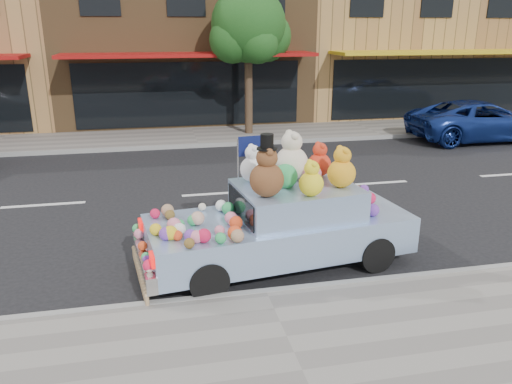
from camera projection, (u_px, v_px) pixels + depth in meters
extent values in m
plane|color=black|center=(219.00, 194.00, 12.03)|extent=(120.00, 120.00, 0.00)
cube|color=gray|center=(294.00, 356.00, 5.97)|extent=(60.00, 3.00, 0.12)
cube|color=gray|center=(195.00, 137.00, 18.05)|extent=(60.00, 3.00, 0.12)
cube|color=gray|center=(266.00, 294.00, 7.36)|extent=(60.00, 0.12, 0.13)
cube|color=gray|center=(199.00, 146.00, 16.66)|extent=(60.00, 0.12, 0.13)
cube|color=brown|center=(180.00, 35.00, 22.09)|extent=(10.00, 8.00, 7.00)
cube|color=black|center=(190.00, 94.00, 19.01)|extent=(8.50, 0.06, 2.40)
cube|color=maroon|center=(190.00, 55.00, 17.72)|extent=(9.00, 1.80, 0.12)
cube|color=#A97F47|center=(389.00, 35.00, 24.04)|extent=(10.00, 8.00, 7.00)
cube|color=black|center=(428.00, 88.00, 20.96)|extent=(8.50, 0.06, 2.40)
cube|color=gold|center=(444.00, 52.00, 19.68)|extent=(9.00, 1.80, 0.12)
cylinder|color=#38281C|center=(249.00, 92.00, 17.96)|extent=(0.28, 0.28, 3.20)
sphere|color=#134515|center=(248.00, 24.00, 17.24)|extent=(2.60, 2.60, 2.60)
sphere|color=#134515|center=(266.00, 36.00, 17.78)|extent=(1.80, 1.80, 1.80)
sphere|color=#134515|center=(232.00, 40.00, 17.09)|extent=(1.60, 1.60, 1.60)
sphere|color=#134515|center=(258.00, 43.00, 16.90)|extent=(1.40, 1.40, 1.40)
sphere|color=#134515|center=(237.00, 33.00, 17.83)|extent=(1.60, 1.60, 1.60)
imported|color=navy|center=(480.00, 121.00, 17.56)|extent=(5.05, 2.37, 1.40)
cylinder|color=black|center=(376.00, 254.00, 8.12)|extent=(0.62, 0.27, 0.60)
cylinder|color=black|center=(332.00, 221.00, 9.52)|extent=(0.62, 0.27, 0.60)
cylinder|color=black|center=(209.00, 281.00, 7.25)|extent=(0.62, 0.27, 0.60)
cylinder|color=black|center=(187.00, 240.00, 8.65)|extent=(0.62, 0.27, 0.60)
cube|color=#93B1DC|center=(279.00, 233.00, 8.30)|extent=(4.48, 2.22, 0.60)
cube|color=#93B1DC|center=(296.00, 200.00, 8.22)|extent=(2.07, 1.73, 0.50)
cube|color=silver|center=(144.00, 261.00, 7.66)|extent=(0.38, 1.79, 0.26)
cube|color=red|center=(152.00, 260.00, 6.97)|extent=(0.09, 0.29, 0.16)
cube|color=red|center=(141.00, 225.00, 8.19)|extent=(0.09, 0.29, 0.16)
cube|color=black|center=(241.00, 206.00, 7.93)|extent=(0.20, 1.29, 0.40)
sphere|color=brown|center=(267.00, 180.00, 7.55)|extent=(0.53, 0.53, 0.53)
sphere|color=brown|center=(267.00, 158.00, 7.44)|extent=(0.33, 0.33, 0.33)
sphere|color=brown|center=(269.00, 153.00, 7.30)|extent=(0.13, 0.13, 0.13)
sphere|color=brown|center=(265.00, 149.00, 7.51)|extent=(0.13, 0.13, 0.13)
cylinder|color=black|center=(267.00, 149.00, 7.40)|extent=(0.31, 0.31, 0.02)
cylinder|color=black|center=(267.00, 141.00, 7.36)|extent=(0.20, 0.20, 0.22)
sphere|color=beige|center=(291.00, 163.00, 8.39)|extent=(0.57, 0.57, 0.57)
sphere|color=beige|center=(292.00, 142.00, 8.27)|extent=(0.35, 0.35, 0.35)
sphere|color=beige|center=(294.00, 136.00, 8.12)|extent=(0.13, 0.13, 0.13)
sphere|color=beige|center=(290.00, 133.00, 8.35)|extent=(0.13, 0.13, 0.13)
sphere|color=orange|center=(341.00, 173.00, 8.01)|extent=(0.46, 0.46, 0.46)
sphere|color=orange|center=(342.00, 155.00, 7.91)|extent=(0.28, 0.28, 0.28)
sphere|color=orange|center=(345.00, 151.00, 7.79)|extent=(0.11, 0.11, 0.11)
sphere|color=orange|center=(340.00, 148.00, 7.98)|extent=(0.11, 0.11, 0.11)
sphere|color=red|center=(319.00, 165.00, 8.63)|extent=(0.41, 0.41, 0.41)
sphere|color=red|center=(320.00, 150.00, 8.55)|extent=(0.25, 0.25, 0.25)
sphere|color=red|center=(322.00, 146.00, 8.44)|extent=(0.10, 0.10, 0.10)
sphere|color=red|center=(319.00, 144.00, 8.60)|extent=(0.10, 0.10, 0.10)
sphere|color=white|center=(253.00, 169.00, 8.30)|extent=(0.43, 0.43, 0.43)
sphere|color=white|center=(253.00, 153.00, 8.21)|extent=(0.27, 0.27, 0.27)
sphere|color=white|center=(254.00, 149.00, 8.10)|extent=(0.10, 0.10, 0.10)
sphere|color=white|center=(252.00, 147.00, 8.27)|extent=(0.10, 0.10, 0.10)
sphere|color=yellow|center=(311.00, 184.00, 7.59)|extent=(0.38, 0.38, 0.38)
sphere|color=yellow|center=(312.00, 168.00, 7.52)|extent=(0.24, 0.24, 0.24)
sphere|color=yellow|center=(314.00, 165.00, 7.41)|extent=(0.09, 0.09, 0.09)
sphere|color=yellow|center=(310.00, 162.00, 7.57)|extent=(0.09, 0.09, 0.09)
sphere|color=green|center=(285.00, 176.00, 8.03)|extent=(0.40, 0.40, 0.40)
sphere|color=#D46A81|center=(312.00, 174.00, 8.24)|extent=(0.32, 0.32, 0.32)
sphere|color=green|center=(180.00, 224.00, 7.69)|extent=(0.15, 0.15, 0.15)
sphere|color=green|center=(221.00, 238.00, 7.15)|extent=(0.17, 0.17, 0.17)
sphere|color=brown|center=(170.00, 215.00, 8.04)|extent=(0.16, 0.16, 0.16)
sphere|color=#653196|center=(166.00, 234.00, 7.26)|extent=(0.20, 0.20, 0.20)
sphere|color=#D46A81|center=(196.00, 237.00, 7.16)|extent=(0.19, 0.19, 0.19)
sphere|color=#D46A81|center=(220.00, 230.00, 7.43)|extent=(0.16, 0.16, 0.16)
sphere|color=#C3143D|center=(155.00, 214.00, 8.10)|extent=(0.16, 0.16, 0.16)
sphere|color=#C3143D|center=(204.00, 236.00, 7.18)|extent=(0.21, 0.21, 0.21)
sphere|color=#653196|center=(191.00, 236.00, 7.20)|extent=(0.20, 0.20, 0.20)
sphere|color=white|center=(221.00, 206.00, 8.41)|extent=(0.20, 0.20, 0.20)
sphere|color=#D46A81|center=(233.00, 222.00, 7.76)|extent=(0.16, 0.16, 0.16)
sphere|color=green|center=(228.00, 208.00, 8.26)|extent=(0.21, 0.21, 0.21)
sphere|color=gold|center=(156.00, 229.00, 7.44)|extent=(0.18, 0.18, 0.18)
sphere|color=#D46A81|center=(231.00, 218.00, 7.87)|extent=(0.20, 0.20, 0.20)
sphere|color=red|center=(236.00, 223.00, 7.66)|extent=(0.21, 0.21, 0.21)
sphere|color=#926D50|center=(168.00, 210.00, 8.18)|extent=(0.21, 0.21, 0.21)
sphere|color=#D46A81|center=(174.00, 225.00, 7.57)|extent=(0.22, 0.22, 0.22)
sphere|color=white|center=(180.00, 229.00, 7.42)|extent=(0.19, 0.19, 0.19)
sphere|color=gold|center=(170.00, 233.00, 7.27)|extent=(0.21, 0.21, 0.21)
sphere|color=beige|center=(202.00, 207.00, 8.45)|extent=(0.13, 0.13, 0.13)
sphere|color=green|center=(193.00, 220.00, 7.80)|extent=(0.17, 0.17, 0.17)
sphere|color=red|center=(235.00, 233.00, 7.27)|extent=(0.22, 0.22, 0.22)
sphere|color=#926D50|center=(237.00, 236.00, 7.18)|extent=(0.20, 0.20, 0.20)
sphere|color=red|center=(178.00, 235.00, 7.26)|extent=(0.15, 0.15, 0.15)
sphere|color=brown|center=(189.00, 243.00, 6.99)|extent=(0.15, 0.15, 0.15)
sphere|color=green|center=(193.00, 234.00, 7.33)|extent=(0.14, 0.14, 0.14)
sphere|color=#D8A88C|center=(198.00, 218.00, 7.80)|extent=(0.22, 0.22, 0.22)
sphere|color=red|center=(143.00, 246.00, 7.69)|extent=(0.15, 0.15, 0.15)
sphere|color=#C3143D|center=(149.00, 266.00, 7.02)|extent=(0.18, 0.18, 0.18)
sphere|color=beige|center=(149.00, 268.00, 7.00)|extent=(0.12, 0.12, 0.12)
sphere|color=#D46A81|center=(139.00, 234.00, 8.11)|extent=(0.17, 0.17, 0.17)
sphere|color=green|center=(146.00, 257.00, 7.33)|extent=(0.14, 0.14, 0.14)
sphere|color=#653196|center=(146.00, 258.00, 7.31)|extent=(0.12, 0.12, 0.12)
sphere|color=red|center=(149.00, 266.00, 7.01)|extent=(0.16, 0.16, 0.16)
sphere|color=green|center=(137.00, 229.00, 8.32)|extent=(0.17, 0.17, 0.17)
sphere|color=green|center=(357.00, 195.00, 8.85)|extent=(0.25, 0.25, 0.25)
sphere|color=#653196|center=(373.00, 210.00, 8.18)|extent=(0.21, 0.21, 0.21)
sphere|color=red|center=(355.00, 191.00, 9.12)|extent=(0.23, 0.23, 0.23)
sphere|color=#C3143D|center=(370.00, 198.00, 8.76)|extent=(0.21, 0.21, 0.21)
sphere|color=white|center=(360.00, 200.00, 8.66)|extent=(0.20, 0.20, 0.20)
sphere|color=#653196|center=(364.00, 189.00, 9.29)|extent=(0.18, 0.18, 0.18)
cylinder|color=#997A54|center=(147.00, 302.00, 6.95)|extent=(0.06, 0.06, 0.17)
sphere|color=#997A54|center=(147.00, 296.00, 6.92)|extent=(0.07, 0.07, 0.07)
cylinder|color=#997A54|center=(146.00, 299.00, 7.03)|extent=(0.06, 0.06, 0.17)
sphere|color=#997A54|center=(146.00, 293.00, 7.00)|extent=(0.07, 0.07, 0.07)
cylinder|color=#997A54|center=(146.00, 296.00, 7.12)|extent=(0.06, 0.06, 0.17)
sphere|color=#997A54|center=(145.00, 290.00, 7.09)|extent=(0.07, 0.07, 0.07)
cylinder|color=#997A54|center=(145.00, 293.00, 7.20)|extent=(0.06, 0.06, 0.17)
sphere|color=#997A54|center=(144.00, 287.00, 7.17)|extent=(0.07, 0.07, 0.07)
cylinder|color=#997A54|center=(144.00, 289.00, 7.29)|extent=(0.06, 0.06, 0.17)
sphere|color=#997A54|center=(143.00, 284.00, 7.26)|extent=(0.07, 0.07, 0.07)
cylinder|color=#997A54|center=(143.00, 286.00, 7.37)|extent=(0.06, 0.06, 0.17)
sphere|color=#997A54|center=(143.00, 281.00, 7.34)|extent=(0.07, 0.07, 0.07)
cylinder|color=#997A54|center=(142.00, 283.00, 7.46)|extent=(0.06, 0.06, 0.17)
sphere|color=#997A54|center=(142.00, 278.00, 7.43)|extent=(0.07, 0.07, 0.07)
cylinder|color=#997A54|center=(142.00, 281.00, 7.54)|extent=(0.06, 0.06, 0.17)
sphere|color=#997A54|center=(141.00, 275.00, 7.51)|extent=(0.07, 0.07, 0.07)
cylinder|color=#997A54|center=(141.00, 278.00, 7.63)|extent=(0.06, 0.06, 0.17)
sphere|color=#997A54|center=(140.00, 272.00, 7.60)|extent=(0.07, 0.07, 0.07)
cylinder|color=#997A54|center=(140.00, 275.00, 7.71)|extent=(0.06, 0.06, 0.17)
sphere|color=#997A54|center=(140.00, 270.00, 7.68)|extent=(0.07, 0.07, 0.07)
cylinder|color=#997A54|center=(139.00, 272.00, 7.80)|extent=(0.06, 0.06, 0.17)
sphere|color=#997A54|center=(139.00, 267.00, 7.77)|extent=(0.07, 0.07, 0.07)
cylinder|color=#997A54|center=(139.00, 270.00, 7.88)|extent=(0.06, 0.06, 0.17)
sphere|color=#997A54|center=(138.00, 264.00, 7.85)|extent=(0.07, 0.07, 0.07)
cylinder|color=#997A54|center=(138.00, 267.00, 7.96)|extent=(0.06, 0.06, 0.17)
sphere|color=#997A54|center=(138.00, 262.00, 7.93)|extent=(0.07, 0.07, 0.07)
cylinder|color=#997A54|center=(137.00, 265.00, 8.05)|extent=(0.06, 0.06, 0.17)
sphere|color=#997A54|center=(137.00, 259.00, 8.02)|extent=(0.07, 0.07, 0.07)
cylinder|color=#997A54|center=(137.00, 262.00, 8.13)|extent=(0.06, 0.06, 0.17)
sphere|color=#997A54|center=(136.00, 257.00, 8.10)|extent=(0.07, 0.07, 0.07)
cylinder|color=#997A54|center=(136.00, 260.00, 8.22)|extent=(0.06, 0.06, 0.17)
sphere|color=#997A54|center=(136.00, 255.00, 8.19)|extent=(0.07, 0.07, 0.07)
cylinder|color=#997A54|center=(135.00, 257.00, 8.30)|extent=(0.06, 0.06, 0.17)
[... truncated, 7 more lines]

